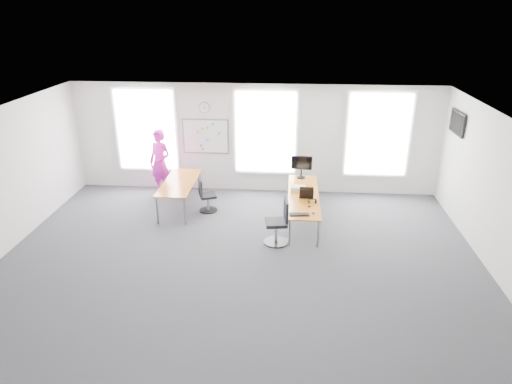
# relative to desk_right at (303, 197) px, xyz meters

# --- Properties ---
(floor) EXTENTS (10.00, 10.00, 0.00)m
(floor) POSITION_rel_desk_right_xyz_m (-1.33, -2.13, -0.62)
(floor) COLOR #2A2B30
(floor) RESTS_ON ground
(ceiling) EXTENTS (10.00, 10.00, 0.00)m
(ceiling) POSITION_rel_desk_right_xyz_m (-1.33, -2.13, 2.38)
(ceiling) COLOR white
(ceiling) RESTS_ON ground
(wall_back) EXTENTS (10.00, 0.00, 10.00)m
(wall_back) POSITION_rel_desk_right_xyz_m (-1.33, 1.87, 0.88)
(wall_back) COLOR silver
(wall_back) RESTS_ON ground
(wall_front) EXTENTS (10.00, 0.00, 10.00)m
(wall_front) POSITION_rel_desk_right_xyz_m (-1.33, -6.13, 0.88)
(wall_front) COLOR silver
(wall_front) RESTS_ON ground
(wall_right) EXTENTS (0.00, 10.00, 10.00)m
(wall_right) POSITION_rel_desk_right_xyz_m (3.67, -2.13, 0.88)
(wall_right) COLOR silver
(wall_right) RESTS_ON ground
(window_left) EXTENTS (1.60, 0.06, 2.20)m
(window_left) POSITION_rel_desk_right_xyz_m (-4.33, 1.84, 1.08)
(window_left) COLOR white
(window_left) RESTS_ON wall_back
(window_mid) EXTENTS (1.60, 0.06, 2.20)m
(window_mid) POSITION_rel_desk_right_xyz_m (-1.03, 1.84, 1.08)
(window_mid) COLOR white
(window_mid) RESTS_ON wall_back
(window_right) EXTENTS (1.60, 0.06, 2.20)m
(window_right) POSITION_rel_desk_right_xyz_m (1.97, 1.84, 1.08)
(window_right) COLOR white
(window_right) RESTS_ON wall_back
(desk_right) EXTENTS (0.73, 2.74, 0.67)m
(desk_right) POSITION_rel_desk_right_xyz_m (0.00, 0.00, 0.00)
(desk_right) COLOR #BA611B
(desk_right) RESTS_ON ground
(desk_left) EXTENTS (0.80, 1.99, 0.73)m
(desk_left) POSITION_rel_desk_right_xyz_m (-3.15, 0.47, 0.04)
(desk_left) COLOR #BA611B
(desk_left) RESTS_ON ground
(chair_right) EXTENTS (0.55, 0.55, 1.02)m
(chair_right) POSITION_rel_desk_right_xyz_m (-0.55, -1.18, -0.17)
(chair_right) COLOR black
(chair_right) RESTS_ON ground
(chair_left) EXTENTS (0.51, 0.51, 0.87)m
(chair_left) POSITION_rel_desk_right_xyz_m (-2.45, 0.35, -0.24)
(chair_left) COLOR black
(chair_left) RESTS_ON ground
(person) EXTENTS (0.79, 0.67, 1.84)m
(person) POSITION_rel_desk_right_xyz_m (-3.87, 1.36, 0.30)
(person) COLOR #EB1FBE
(person) RESTS_ON ground
(whiteboard) EXTENTS (1.20, 0.03, 0.90)m
(whiteboard) POSITION_rel_desk_right_xyz_m (-2.68, 1.84, 0.93)
(whiteboard) COLOR white
(whiteboard) RESTS_ON wall_back
(wall_clock) EXTENTS (0.30, 0.04, 0.30)m
(wall_clock) POSITION_rel_desk_right_xyz_m (-2.68, 1.84, 1.73)
(wall_clock) COLOR gray
(wall_clock) RESTS_ON wall_back
(tv) EXTENTS (0.06, 0.90, 0.55)m
(tv) POSITION_rel_desk_right_xyz_m (3.62, 0.87, 1.68)
(tv) COLOR black
(tv) RESTS_ON wall_right
(keyboard) EXTENTS (0.45, 0.20, 0.02)m
(keyboard) POSITION_rel_desk_right_xyz_m (-0.11, -1.12, 0.05)
(keyboard) COLOR black
(keyboard) RESTS_ON desk_right
(mouse) EXTENTS (0.11, 0.14, 0.05)m
(mouse) POSITION_rel_desk_right_xyz_m (0.20, -1.03, 0.07)
(mouse) COLOR black
(mouse) RESTS_ON desk_right
(lens_cap) EXTENTS (0.06, 0.06, 0.01)m
(lens_cap) POSITION_rel_desk_right_xyz_m (0.12, -0.67, 0.05)
(lens_cap) COLOR black
(lens_cap) RESTS_ON desk_right
(headphones) EXTENTS (0.19, 0.10, 0.11)m
(headphones) POSITION_rel_desk_right_xyz_m (0.19, -0.46, 0.09)
(headphones) COLOR black
(headphones) RESTS_ON desk_right
(laptop_sleeve) EXTENTS (0.33, 0.18, 0.27)m
(laptop_sleeve) POSITION_rel_desk_right_xyz_m (0.06, -0.21, 0.18)
(laptop_sleeve) COLOR black
(laptop_sleeve) RESTS_ON desk_right
(paper_stack) EXTENTS (0.36, 0.29, 0.11)m
(paper_stack) POSITION_rel_desk_right_xyz_m (-0.13, 0.27, 0.10)
(paper_stack) COLOR #F4E6BE
(paper_stack) RESTS_ON desk_right
(monitor) EXTENTS (0.55, 0.22, 0.61)m
(monitor) POSITION_rel_desk_right_xyz_m (-0.04, 1.16, 0.41)
(monitor) COLOR black
(monitor) RESTS_ON desk_right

